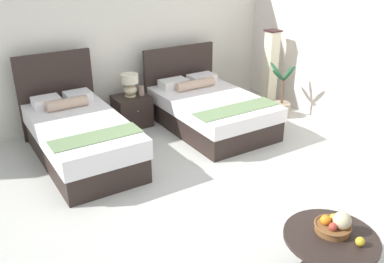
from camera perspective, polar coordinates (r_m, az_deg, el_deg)
name	(u,v)px	position (r m, az deg, el deg)	size (l,w,h in m)	color
ground_plane	(210,191)	(5.16, 2.50, -8.14)	(9.52, 9.40, 0.02)	beige
wall_back	(113,41)	(7.09, -10.71, 12.12)	(9.52, 0.12, 2.62)	silver
wall_side_right	(360,49)	(6.89, 22.04, 10.44)	(0.12, 5.00, 2.62)	silver
bed_near_window	(80,136)	(5.93, -15.09, -0.64)	(1.15, 2.15, 1.31)	#2B211C
bed_near_corner	(209,109)	(6.77, 2.35, 3.06)	(1.38, 2.08, 1.16)	#2B211C
nightstand	(132,111)	(6.91, -8.23, 2.82)	(0.56, 0.49, 0.51)	#2B211C
table_lamp	(130,83)	(6.77, -8.54, 6.54)	(0.28, 0.28, 0.37)	beige
vase	(141,91)	(6.83, -6.96, 5.58)	(0.10, 0.10, 0.15)	gray
coffee_table	(329,248)	(3.97, 18.32, -14.87)	(0.82, 0.82, 0.45)	#2B211C
fruit_bowl	(335,225)	(3.91, 19.00, -11.98)	(0.32, 0.32, 0.21)	brown
loose_apple	(360,242)	(3.85, 22.05, -13.81)	(0.08, 0.08, 0.08)	gold
floor_lamp_corner	(270,69)	(7.74, 10.66, 8.43)	(0.24, 0.24, 1.39)	#331B1D
potted_palm	(281,103)	(7.40, 12.15, 3.88)	(0.48, 0.59, 0.98)	tan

